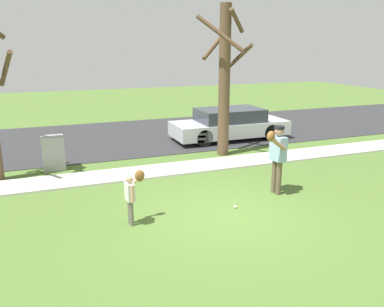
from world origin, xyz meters
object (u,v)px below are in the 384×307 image
(baseball, at_px, (235,207))
(utility_cabinet, at_px, (53,153))
(street_tree_near, at_px, (225,77))
(person_adult, at_px, (277,152))
(parked_sedan_silver, at_px, (229,124))
(person_child, at_px, (132,191))

(baseball, distance_m, utility_cabinet, 6.00)
(baseball, relative_size, street_tree_near, 0.01)
(person_adult, bearing_deg, utility_cabinet, -45.97)
(baseball, distance_m, parked_sedan_silver, 7.03)
(person_adult, height_order, parked_sedan_silver, person_adult)
(parked_sedan_silver, bearing_deg, person_adult, 74.92)
(person_adult, xyz_separation_m, person_child, (-3.76, -0.43, -0.37))
(baseball, height_order, utility_cabinet, utility_cabinet)
(parked_sedan_silver, bearing_deg, baseball, 65.04)
(person_adult, relative_size, baseball, 23.69)
(person_adult, height_order, street_tree_near, street_tree_near)
(baseball, bearing_deg, utility_cabinet, 129.40)
(baseball, relative_size, parked_sedan_silver, 0.02)
(person_child, height_order, utility_cabinet, person_child)
(baseball, height_order, street_tree_near, street_tree_near)
(street_tree_near, bearing_deg, person_adult, -95.34)
(person_child, relative_size, parked_sedan_silver, 0.24)
(parked_sedan_silver, bearing_deg, utility_cabinet, 14.37)
(person_adult, xyz_separation_m, baseball, (-1.37, -0.48, -1.06))
(person_adult, height_order, baseball, person_adult)
(person_adult, relative_size, street_tree_near, 0.35)
(utility_cabinet, bearing_deg, baseball, -50.60)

